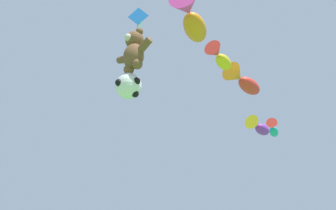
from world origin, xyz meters
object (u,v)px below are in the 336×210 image
fish_kite_crimson (243,81)px  fish_kite_tangerine (191,17)px  diamond_kite (138,20)px  soccer_ball_kite (129,86)px  fish_kite_violet (258,127)px  fish_kite_teal (273,128)px  teddy_bear_kite (134,51)px  fish_kite_goldfin (220,57)px

fish_kite_crimson → fish_kite_tangerine: bearing=-76.6°
diamond_kite → soccer_ball_kite: bearing=-45.8°
soccer_ball_kite → fish_kite_violet: size_ratio=0.63×
soccer_ball_kite → fish_kite_violet: (0.11, 8.94, 1.59)m
fish_kite_teal → soccer_ball_kite: bearing=-88.1°
fish_kite_tangerine → fish_kite_teal: (-2.91, 10.76, 0.29)m
fish_kite_teal → diamond_kite: size_ratio=0.70×
fish_kite_tangerine → fish_kite_violet: bearing=106.5°
fish_kite_crimson → teddy_bear_kite: bearing=-98.4°
fish_kite_goldfin → fish_kite_violet: size_ratio=1.06×
teddy_bear_kite → fish_kite_crimson: 6.33m
teddy_bear_kite → fish_kite_teal: (-0.77, 11.70, 1.26)m
teddy_bear_kite → fish_kite_goldfin: size_ratio=1.04×
fish_kite_tangerine → soccer_ball_kite: bearing=-162.8°
fish_kite_goldfin → diamond_kite: bearing=-141.5°
soccer_ball_kite → fish_kite_tangerine: 3.53m
fish_kite_tangerine → fish_kite_goldfin: size_ratio=1.40×
fish_kite_tangerine → fish_kite_goldfin: bearing=106.6°
fish_kite_teal → fish_kite_violet: bearing=-79.2°
fish_kite_tangerine → fish_kite_crimson: bearing=103.4°
fish_kite_tangerine → fish_kite_violet: size_ratio=1.49×
fish_kite_tangerine → fish_kite_teal: size_ratio=1.40×
fish_kite_teal → fish_kite_crimson: bearing=-73.2°
soccer_ball_kite → fish_kite_teal: size_ratio=0.58×
fish_kite_goldfin → soccer_ball_kite: bearing=-114.4°
teddy_bear_kite → fish_kite_violet: teddy_bear_kite is taller
fish_kite_violet → fish_kite_crimson: bearing=-68.3°
fish_kite_tangerine → fish_kite_teal: fish_kite_teal is taller
fish_kite_violet → fish_kite_teal: bearing=100.8°
fish_kite_goldfin → fish_kite_crimson: 2.35m
fish_kite_tangerine → fish_kite_crimson: size_ratio=1.06×
soccer_ball_kite → fish_kite_crimson: size_ratio=0.44×
soccer_ball_kite → fish_kite_goldfin: fish_kite_goldfin is taller
soccer_ball_kite → fish_kite_teal: bearing=91.9°
teddy_bear_kite → soccer_ball_kite: (-0.38, 0.16, -1.37)m
soccer_ball_kite → diamond_kite: size_ratio=0.41×
teddy_bear_kite → diamond_kite: diamond_kite is taller
soccer_ball_kite → diamond_kite: bearing=134.2°
fish_kite_violet → soccer_ball_kite: bearing=-90.7°
fish_kite_teal → diamond_kite: diamond_kite is taller
fish_kite_goldfin → teddy_bear_kite: bearing=-108.6°
soccer_ball_kite → fish_kite_tangerine: fish_kite_tangerine is taller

